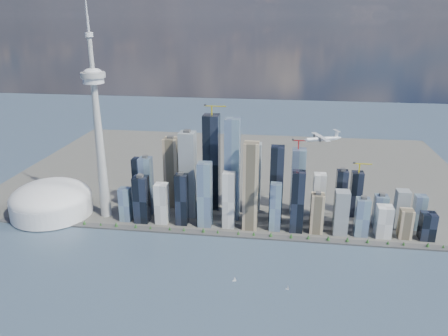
# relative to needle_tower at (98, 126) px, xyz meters

# --- Properties ---
(ground) EXTENTS (4000.00, 4000.00, 0.00)m
(ground) POSITION_rel_needle_tower_xyz_m (300.00, -310.00, -235.84)
(ground) COLOR #334559
(ground) RESTS_ON ground
(seawall) EXTENTS (1100.00, 22.00, 4.00)m
(seawall) POSITION_rel_needle_tower_xyz_m (300.00, -60.00, -233.84)
(seawall) COLOR #383838
(seawall) RESTS_ON ground
(land) EXTENTS (1400.00, 900.00, 3.00)m
(land) POSITION_rel_needle_tower_xyz_m (300.00, 390.00, -234.34)
(land) COLOR #4C4C47
(land) RESTS_ON ground
(shoreline_trees) EXTENTS (960.53, 7.20, 8.80)m
(shoreline_trees) POSITION_rel_needle_tower_xyz_m (300.00, -60.00, -227.06)
(shoreline_trees) COLOR #3F2D1E
(shoreline_trees) RESTS_ON seawall
(skyscraper_cluster) EXTENTS (736.00, 142.00, 274.77)m
(skyscraper_cluster) POSITION_rel_needle_tower_xyz_m (359.61, 26.81, -150.21)
(skyscraper_cluster) COLOR black
(skyscraper_cluster) RESTS_ON land
(needle_tower) EXTENTS (56.00, 56.00, 550.50)m
(needle_tower) POSITION_rel_needle_tower_xyz_m (0.00, 0.00, 0.00)
(needle_tower) COLOR #9A9A95
(needle_tower) RESTS_ON land
(dome_stadium) EXTENTS (200.00, 200.00, 86.00)m
(dome_stadium) POSITION_rel_needle_tower_xyz_m (-140.00, -10.00, -196.40)
(dome_stadium) COLOR silver
(dome_stadium) RESTS_ON land
(airplane) EXTENTS (74.27, 66.50, 18.74)m
(airplane) POSITION_rel_needle_tower_xyz_m (510.93, -132.10, 24.88)
(airplane) COLOR silver
(airplane) RESTS_ON ground
(sailboat_west) EXTENTS (7.69, 3.11, 10.62)m
(sailboat_west) POSITION_rel_needle_tower_xyz_m (355.88, -241.86, -232.43)
(sailboat_west) COLOR white
(sailboat_west) RESTS_ON ground
(sailboat_east) EXTENTS (7.06, 3.87, 9.91)m
(sailboat_east) POSITION_rel_needle_tower_xyz_m (457.10, -255.18, -232.66)
(sailboat_east) COLOR white
(sailboat_east) RESTS_ON ground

